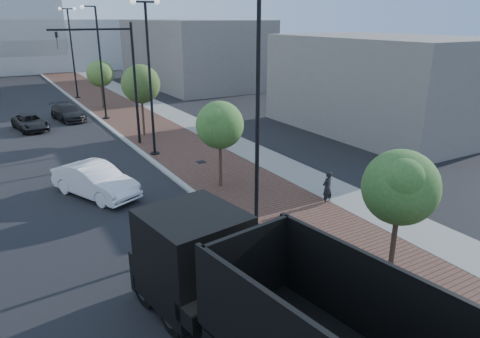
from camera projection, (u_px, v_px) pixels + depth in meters
sidewalk at (120, 105)px, 43.99m from camera, size 7.00×140.00×0.12m
concrete_strip at (146, 102)px, 45.28m from camera, size 2.40×140.00×0.13m
curb at (84, 108)px, 42.32m from camera, size 0.30×140.00×0.14m
dump_truck at (271, 321)px, 10.39m from camera, size 4.49×13.73×3.56m
white_sedan at (95, 180)px, 21.38m from camera, size 3.54×5.12×1.60m
dark_car_mid at (30, 122)px, 34.13m from camera, size 2.63×4.52×1.18m
dark_car_far at (68, 113)px, 37.35m from camera, size 2.57×4.74×1.31m
pedestrian at (327, 188)px, 20.42m from camera, size 0.66×0.49×1.63m
streetlight_1 at (255, 128)px, 16.67m from camera, size 1.44×0.56×9.21m
streetlight_2 at (150, 79)px, 26.36m from camera, size 1.72×0.56×9.28m
streetlight_3 at (100, 68)px, 36.26m from camera, size 1.44×0.56×9.21m
streetlight_4 at (72, 53)px, 45.96m from camera, size 1.72×0.56×9.28m
traffic_mast at (121, 72)px, 28.33m from camera, size 5.09×0.20×8.00m
tree_0 at (401, 187)px, 12.55m from camera, size 2.26×2.18×4.82m
tree_1 at (220, 125)px, 21.67m from camera, size 2.41×2.36×4.47m
tree_2 at (141, 84)px, 31.30m from camera, size 2.75×2.75×5.19m
tree_3 at (100, 74)px, 41.26m from camera, size 2.49×2.46×4.55m
convention_center at (12, 31)px, 76.18m from camera, size 50.00×30.00×50.00m
commercial_block_ne at (192, 53)px, 56.84m from camera, size 12.00×22.00×8.00m
commercial_block_e at (380, 84)px, 33.46m from camera, size 10.00×16.00×7.00m
utility_cover_1 at (322, 237)px, 17.31m from camera, size 0.50×0.50×0.02m
utility_cover_2 at (201, 162)px, 26.30m from camera, size 0.50×0.50×0.02m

